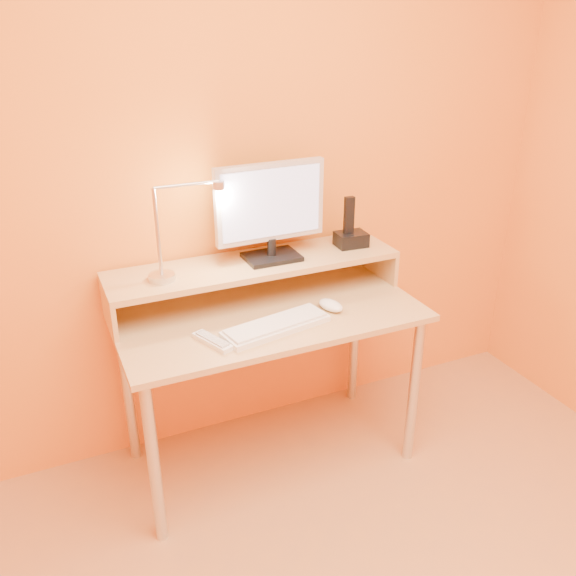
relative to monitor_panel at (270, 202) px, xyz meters
name	(u,v)px	position (x,y,z in m)	size (l,w,h in m)	color
wall_back	(237,162)	(-0.07, 0.16, 0.13)	(3.00, 0.04, 2.50)	orange
desk_leg_fl	(154,464)	(-0.62, -0.41, -0.77)	(0.04, 0.04, 0.69)	silver
desk_leg_fr	(414,391)	(0.48, -0.41, -0.77)	(0.04, 0.04, 0.69)	silver
desk_leg_bl	(128,390)	(-0.62, 0.09, -0.77)	(0.04, 0.04, 0.69)	silver
desk_leg_br	(354,338)	(0.48, 0.09, -0.77)	(0.04, 0.04, 0.69)	silver
desk_lower	(269,315)	(-0.07, -0.16, -0.41)	(1.20, 0.60, 0.03)	tan
shelf_riser_left	(108,309)	(-0.67, -0.01, -0.33)	(0.02, 0.30, 0.14)	tan
shelf_riser_right	(378,260)	(0.52, -0.01, -0.33)	(0.02, 0.30, 0.14)	tan
desk_shelf	(255,265)	(-0.07, -0.01, -0.25)	(1.20, 0.30, 0.03)	tan
monitor_foot	(272,257)	(0.00, -0.01, -0.23)	(0.22, 0.16, 0.02)	black
monitor_neck	(272,247)	(0.00, -0.01, -0.19)	(0.04, 0.04, 0.07)	black
monitor_panel	(270,202)	(0.00, 0.00, 0.00)	(0.46, 0.04, 0.31)	silver
monitor_back	(268,201)	(0.00, 0.02, 0.00)	(0.41, 0.01, 0.27)	black
monitor_screen	(272,203)	(0.00, -0.02, 0.00)	(0.42, 0.00, 0.27)	#AEB2DE
lamp_base	(162,277)	(-0.46, -0.04, -0.23)	(0.10, 0.10, 0.03)	silver
lamp_post	(158,233)	(-0.46, -0.04, -0.05)	(0.01, 0.01, 0.33)	silver
lamp_arm	(186,185)	(-0.34, -0.04, 0.12)	(0.01, 0.01, 0.24)	silver
lamp_head	(219,185)	(-0.22, -0.04, 0.10)	(0.04, 0.04, 0.03)	silver
lamp_bulb	(219,189)	(-0.22, -0.04, 0.09)	(0.03, 0.03, 0.00)	#FFEAC6
phone_dock	(351,239)	(0.37, -0.01, -0.21)	(0.13, 0.10, 0.06)	black
phone_handset	(349,215)	(0.36, -0.01, -0.10)	(0.04, 0.03, 0.16)	black
phone_led	(366,242)	(0.42, -0.06, -0.21)	(0.01, 0.00, 0.04)	#3539F7
keyboard	(276,327)	(-0.11, -0.30, -0.39)	(0.42, 0.13, 0.02)	white
mouse	(331,305)	(0.16, -0.24, -0.38)	(0.07, 0.12, 0.04)	white
remote_control	(213,342)	(-0.36, -0.31, -0.39)	(0.05, 0.18, 0.02)	white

